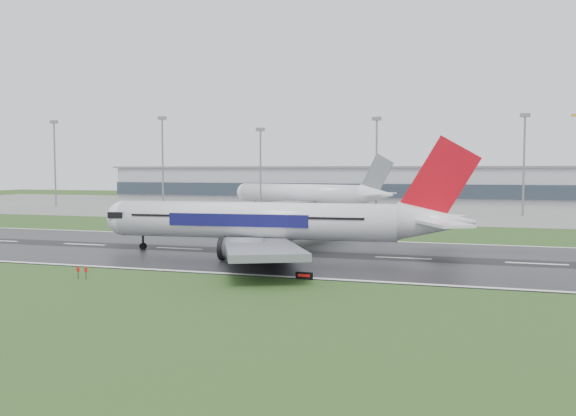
% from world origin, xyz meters
% --- Properties ---
extents(ground, '(520.00, 520.00, 0.00)m').
position_xyz_m(ground, '(0.00, 0.00, 0.00)').
color(ground, '#244419').
rests_on(ground, ground).
extents(runway, '(400.00, 45.00, 0.10)m').
position_xyz_m(runway, '(0.00, 0.00, 0.05)').
color(runway, black).
rests_on(runway, ground).
extents(apron, '(400.00, 130.00, 0.08)m').
position_xyz_m(apron, '(0.00, 125.00, 0.04)').
color(apron, slate).
rests_on(apron, ground).
extents(terminal, '(240.00, 36.00, 15.00)m').
position_xyz_m(terminal, '(0.00, 185.00, 7.50)').
color(terminal, '#989BA3').
rests_on(terminal, ground).
extents(main_airliner, '(67.67, 64.87, 18.74)m').
position_xyz_m(main_airliner, '(19.41, -0.98, 9.47)').
color(main_airliner, silver).
rests_on(main_airliner, runway).
extents(parked_airliner, '(78.48, 75.60, 18.66)m').
position_xyz_m(parked_airliner, '(-4.72, 104.33, 9.41)').
color(parked_airliner, silver).
rests_on(parked_airliner, apron).
extents(runway_sign, '(2.31, 0.41, 1.04)m').
position_xyz_m(runway_sign, '(29.79, -22.83, 0.52)').
color(runway_sign, black).
rests_on(runway_sign, ground).
extents(floodmast_0, '(0.64, 0.64, 32.05)m').
position_xyz_m(floodmast_0, '(-104.69, 100.00, 16.03)').
color(floodmast_0, gray).
rests_on(floodmast_0, ground).
extents(floodmast_1, '(0.64, 0.64, 32.36)m').
position_xyz_m(floodmast_1, '(-57.99, 100.00, 16.18)').
color(floodmast_1, gray).
rests_on(floodmast_1, ground).
extents(floodmast_2, '(0.64, 0.64, 27.51)m').
position_xyz_m(floodmast_2, '(-20.09, 100.00, 13.75)').
color(floodmast_2, gray).
rests_on(floodmast_2, ground).
extents(floodmast_3, '(0.64, 0.64, 30.23)m').
position_xyz_m(floodmast_3, '(20.15, 100.00, 15.12)').
color(floodmast_3, gray).
rests_on(floodmast_3, ground).
extents(floodmast_4, '(0.64, 0.64, 30.18)m').
position_xyz_m(floodmast_4, '(65.26, 100.00, 15.09)').
color(floodmast_4, gray).
rests_on(floodmast_4, ground).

